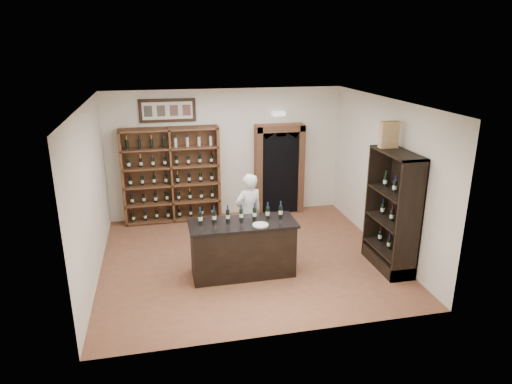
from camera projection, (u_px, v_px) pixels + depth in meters
floor at (247, 258)px, 8.88m from camera, size 5.50×5.50×0.00m
ceiling at (246, 102)px, 7.94m from camera, size 5.50×5.50×0.00m
wall_back at (226, 153)px, 10.73m from camera, size 5.50×0.04×3.00m
wall_left at (90, 195)px, 7.85m from camera, size 0.04×5.00×3.00m
wall_right at (384, 175)px, 8.96m from camera, size 0.04×5.00×3.00m
wine_shelf at (172, 175)px, 10.43m from camera, size 2.20×0.38×2.20m
framed_picture at (167, 111)px, 10.11m from camera, size 1.25×0.04×0.52m
arched_doorway at (279, 167)px, 10.93m from camera, size 1.17×0.35×2.17m
emergency_light at (279, 114)px, 10.62m from camera, size 0.30×0.10×0.10m
tasting_counter at (243, 249)px, 8.13m from camera, size 1.88×0.78×1.00m
counter_bottle_0 at (200, 218)px, 7.89m from camera, size 0.07×0.07×0.30m
counter_bottle_1 at (214, 216)px, 7.94m from camera, size 0.07×0.07×0.30m
counter_bottle_2 at (228, 215)px, 7.99m from camera, size 0.07×0.07×0.30m
counter_bottle_3 at (241, 214)px, 8.04m from camera, size 0.07×0.07×0.30m
counter_bottle_4 at (255, 213)px, 8.09m from camera, size 0.07×0.07×0.30m
counter_bottle_5 at (268, 212)px, 8.13m from camera, size 0.07×0.07×0.30m
counter_bottle_6 at (281, 211)px, 8.18m from camera, size 0.07×0.07×0.30m
side_cabinet at (392, 229)px, 8.32m from camera, size 0.48×1.20×2.20m
shopkeeper at (249, 213)px, 8.94m from camera, size 0.68×0.55×1.61m
plate at (260, 225)px, 7.83m from camera, size 0.27×0.27×0.02m
wine_crate at (389, 135)px, 8.07m from camera, size 0.34×0.14×0.47m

